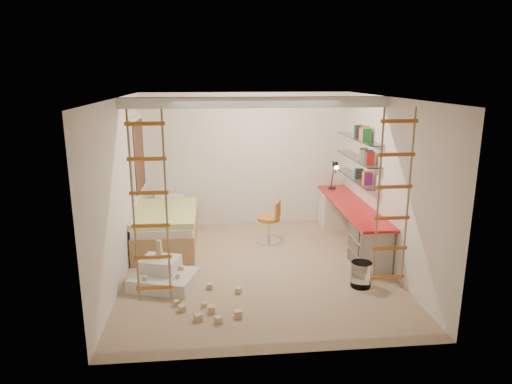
{
  "coord_description": "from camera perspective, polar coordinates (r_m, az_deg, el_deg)",
  "views": [
    {
      "loc": [
        -0.69,
        -6.52,
        2.91
      ],
      "look_at": [
        0.0,
        0.3,
        1.15
      ],
      "focal_mm": 32.0,
      "sensor_mm": 36.0,
      "label": 1
    }
  ],
  "objects": [
    {
      "name": "desk",
      "position": [
        8.16,
        11.71,
        -3.8
      ],
      "size": [
        0.56,
        2.8,
        0.75
      ],
      "color": "red",
      "rests_on": "floor"
    },
    {
      "name": "ceiling_beam",
      "position": [
        6.87,
        -0.0,
        11.14
      ],
      "size": [
        4.0,
        0.18,
        0.16
      ],
      "primitive_type": "cube",
      "color": "white",
      "rests_on": "ceiling"
    },
    {
      "name": "shelves",
      "position": [
        8.19,
        12.56,
        4.14
      ],
      "size": [
        0.25,
        1.8,
        0.71
      ],
      "color": "white",
      "rests_on": "wall_right"
    },
    {
      "name": "window_blind",
      "position": [
        8.23,
        -14.4,
        4.43
      ],
      "size": [
        0.02,
        1.0,
        1.2
      ],
      "primitive_type": "cube",
      "color": "#4C2D1E",
      "rests_on": "window_frame"
    },
    {
      "name": "rope_ladder_right",
      "position": [
        5.37,
        16.75,
        -1.28
      ],
      "size": [
        0.41,
        0.04,
        2.13
      ],
      "primitive_type": null,
      "color": "#C86422",
      "rests_on": "ceiling"
    },
    {
      "name": "toy_blocks",
      "position": [
        6.28,
        -8.28,
        -11.58
      ],
      "size": [
        1.34,
        1.28,
        0.65
      ],
      "color": "#CCB284",
      "rests_on": "floor"
    },
    {
      "name": "books",
      "position": [
        8.17,
        12.62,
        5.19
      ],
      "size": [
        0.14,
        0.7,
        0.92
      ],
      "color": "#8C1E7F",
      "rests_on": "shelves"
    },
    {
      "name": "rope_ladder_left",
      "position": [
        5.02,
        -13.12,
        -2.14
      ],
      "size": [
        0.41,
        0.04,
        2.13
      ],
      "primitive_type": null,
      "color": "orange",
      "rests_on": "ceiling"
    },
    {
      "name": "task_lamp",
      "position": [
        8.85,
        9.83,
        2.62
      ],
      "size": [
        0.14,
        0.36,
        0.57
      ],
      "color": "black",
      "rests_on": "desk"
    },
    {
      "name": "floor",
      "position": [
        7.18,
        0.24,
        -9.53
      ],
      "size": [
        4.5,
        4.5,
        0.0
      ],
      "primitive_type": "plane",
      "color": "#9A7B63",
      "rests_on": "ground"
    },
    {
      "name": "bed",
      "position": [
        8.21,
        -11.03,
        -4.21
      ],
      "size": [
        1.02,
        2.0,
        0.69
      ],
      "color": "#AD7F51",
      "rests_on": "floor"
    },
    {
      "name": "waste_bin",
      "position": [
        6.7,
        13.01,
        -10.01
      ],
      "size": [
        0.29,
        0.29,
        0.36
      ],
      "primitive_type": "cylinder",
      "color": "white",
      "rests_on": "floor"
    },
    {
      "name": "window_frame",
      "position": [
        8.24,
        -14.67,
        4.42
      ],
      "size": [
        0.06,
        1.15,
        1.35
      ],
      "primitive_type": "cube",
      "color": "white",
      "rests_on": "wall_left"
    },
    {
      "name": "swivel_chair",
      "position": [
        8.13,
        1.75,
        -4.45
      ],
      "size": [
        0.59,
        0.59,
        0.77
      ],
      "color": "#C17225",
      "rests_on": "floor"
    },
    {
      "name": "play_platform",
      "position": [
        6.72,
        -11.55,
        -10.2
      ],
      "size": [
        1.0,
        0.88,
        0.38
      ],
      "color": "silver",
      "rests_on": "floor"
    }
  ]
}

